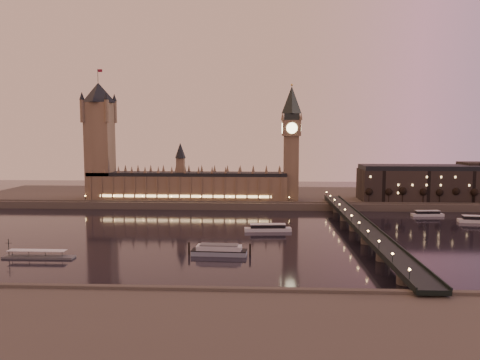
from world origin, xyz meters
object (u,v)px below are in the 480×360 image
Objects in this scene: cruise_boat_b at (427,214)px; moored_barge at (219,250)px; pontoon_pier at (39,256)px; cruise_boat_a at (268,228)px.

cruise_boat_b is 0.73× the size of moored_barge.
pontoon_pier reaches higher than cruise_boat_b.
cruise_boat_b is at bearing 42.41° from moored_barge.
cruise_boat_a is 1.26× the size of cruise_boat_b.
pontoon_pier is at bearing -170.66° from moored_barge.
pontoon_pier is at bearing -155.29° from cruise_boat_b.
cruise_boat_a is 0.92× the size of moored_barge.
moored_barge reaches higher than cruise_boat_a.
cruise_boat_a is at bearing 31.50° from pontoon_pier.
pontoon_pier is (-95.76, -11.03, -1.60)m from moored_barge.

